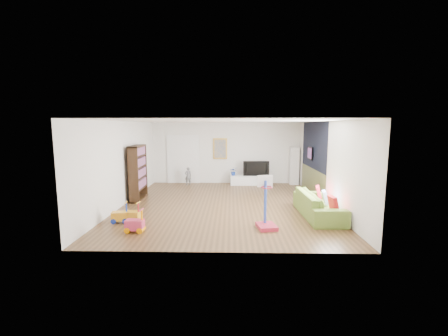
{
  "coord_description": "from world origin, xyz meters",
  "views": [
    {
      "loc": [
        0.23,
        -9.53,
        2.55
      ],
      "look_at": [
        0.0,
        0.4,
        1.15
      ],
      "focal_mm": 24.0,
      "sensor_mm": 36.0,
      "label": 1
    }
  ],
  "objects_px": {
    "bookshelf": "(138,173)",
    "basketball_hoop": "(267,203)",
    "sofa": "(318,204)",
    "media_console": "(251,180)"
  },
  "relations": [
    {
      "from": "media_console",
      "to": "bookshelf",
      "type": "xyz_separation_m",
      "value": [
        -4.09,
        -2.69,
        0.74
      ]
    },
    {
      "from": "media_console",
      "to": "bookshelf",
      "type": "bearing_deg",
      "value": -149.16
    },
    {
      "from": "media_console",
      "to": "sofa",
      "type": "bearing_deg",
      "value": -72.74
    },
    {
      "from": "sofa",
      "to": "basketball_hoop",
      "type": "relative_size",
      "value": 1.75
    },
    {
      "from": "media_console",
      "to": "bookshelf",
      "type": "height_order",
      "value": "bookshelf"
    },
    {
      "from": "media_console",
      "to": "sofa",
      "type": "distance_m",
      "value": 4.83
    },
    {
      "from": "bookshelf",
      "to": "sofa",
      "type": "bearing_deg",
      "value": -20.89
    },
    {
      "from": "basketball_hoop",
      "to": "sofa",
      "type": "bearing_deg",
      "value": 23.76
    },
    {
      "from": "bookshelf",
      "to": "sofa",
      "type": "height_order",
      "value": "bookshelf"
    },
    {
      "from": "bookshelf",
      "to": "basketball_hoop",
      "type": "xyz_separation_m",
      "value": [
        4.13,
        -2.94,
        -0.28
      ]
    }
  ]
}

